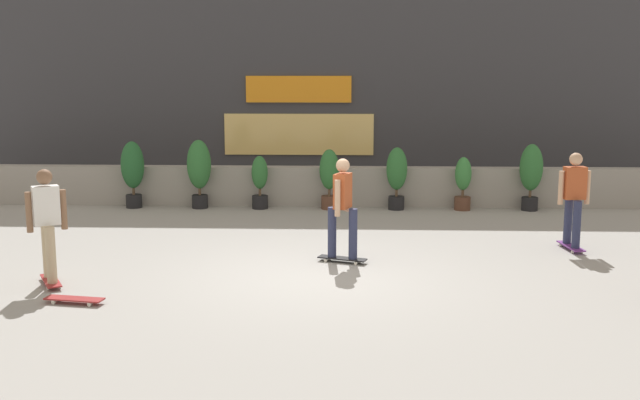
% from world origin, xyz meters
% --- Properties ---
extents(ground_plane, '(48.00, 48.00, 0.00)m').
position_xyz_m(ground_plane, '(0.00, 0.00, 0.00)').
color(ground_plane, '#9E9B96').
extents(planter_wall, '(18.00, 0.40, 0.90)m').
position_xyz_m(planter_wall, '(0.00, 6.00, 0.45)').
color(planter_wall, gray).
rests_on(planter_wall, ground).
extents(building_backdrop, '(20.00, 2.08, 6.50)m').
position_xyz_m(building_backdrop, '(-0.00, 10.00, 3.25)').
color(building_backdrop, '#38383D').
rests_on(building_backdrop, ground).
extents(potted_plant_0, '(0.52, 0.52, 1.51)m').
position_xyz_m(potted_plant_0, '(-4.40, 5.55, 0.88)').
color(potted_plant_0, black).
rests_on(potted_plant_0, ground).
extents(potted_plant_1, '(0.54, 0.54, 1.55)m').
position_xyz_m(potted_plant_1, '(-2.89, 5.55, 0.91)').
color(potted_plant_1, black).
rests_on(potted_plant_1, ground).
extents(potted_plant_2, '(0.36, 0.36, 1.20)m').
position_xyz_m(potted_plant_2, '(-1.52, 5.55, 0.63)').
color(potted_plant_2, black).
rests_on(potted_plant_2, ground).
extents(potted_plant_3, '(0.44, 0.44, 1.35)m').
position_xyz_m(potted_plant_3, '(0.05, 5.55, 0.76)').
color(potted_plant_3, brown).
rests_on(potted_plant_3, ground).
extents(potted_plant_4, '(0.47, 0.47, 1.40)m').
position_xyz_m(potted_plant_4, '(1.56, 5.55, 0.80)').
color(potted_plant_4, black).
rests_on(potted_plant_4, ground).
extents(potted_plant_5, '(0.36, 0.36, 1.19)m').
position_xyz_m(potted_plant_5, '(3.03, 5.55, 0.63)').
color(potted_plant_5, brown).
rests_on(potted_plant_5, ground).
extents(potted_plant_6, '(0.51, 0.51, 1.49)m').
position_xyz_m(potted_plant_6, '(4.52, 5.55, 0.86)').
color(potted_plant_6, black).
rests_on(potted_plant_6, ground).
extents(skater_by_wall_left, '(0.56, 0.82, 1.70)m').
position_xyz_m(skater_by_wall_left, '(4.36, 1.79, 0.94)').
color(skater_by_wall_left, '#72338C').
rests_on(skater_by_wall_left, ground).
extents(skater_by_wall_right, '(0.82, 0.53, 1.70)m').
position_xyz_m(skater_by_wall_right, '(0.39, 0.77, 0.94)').
color(skater_by_wall_right, black).
rests_on(skater_by_wall_right, ground).
extents(skater_foreground, '(0.57, 0.79, 1.70)m').
position_xyz_m(skater_foreground, '(-3.83, -0.71, 0.94)').
color(skater_foreground, maroon).
rests_on(skater_foreground, ground).
extents(skateboard_near_camera, '(0.82, 0.32, 0.08)m').
position_xyz_m(skateboard_near_camera, '(-3.17, -1.57, 0.06)').
color(skateboard_near_camera, maroon).
rests_on(skateboard_near_camera, ground).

